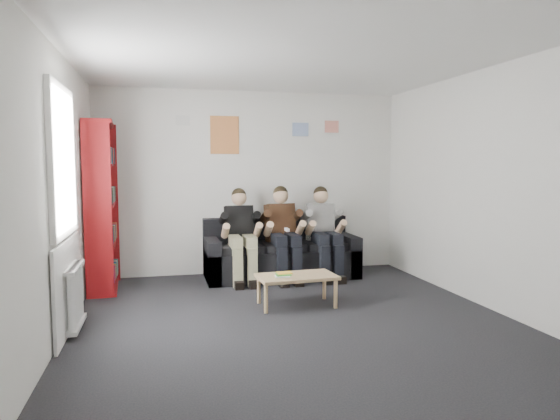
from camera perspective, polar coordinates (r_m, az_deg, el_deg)
The scene contains 14 objects.
room_shell at distance 5.04m, azimuth 1.81°, elevation 2.15°, with size 5.00×5.00×5.00m.
sofa at distance 7.26m, azimuth 0.02°, elevation -5.25°, with size 2.16×0.88×0.83m.
bookshelf at distance 6.82m, azimuth -19.61°, elevation 0.39°, with size 0.32×0.97×2.16m.
coffee_table at distance 5.77m, azimuth 1.91°, elevation -7.87°, with size 0.89×0.49×0.36m.
game_cases at distance 5.70m, azimuth 0.38°, elevation -7.38°, with size 0.20×0.17×0.04m.
person_left at distance 6.90m, azimuth -4.47°, elevation -2.92°, with size 0.39×0.84×1.29m.
person_middle at distance 7.02m, azimuth 0.40°, elevation -2.69°, with size 0.40×0.86×1.32m.
person_right at distance 7.18m, azimuth 5.08°, elevation -2.56°, with size 0.40×0.85×1.30m.
radiator at distance 5.28m, azimuth -22.32°, elevation -9.10°, with size 0.10×0.64×0.60m.
window at distance 5.17m, azimuth -23.39°, elevation -1.77°, with size 0.05×1.30×2.36m.
poster_large at distance 7.41m, azimuth -6.34°, elevation 8.51°, with size 0.42×0.01×0.55m, color #C19444.
poster_blue at distance 7.65m, azimuth 2.34°, elevation 9.19°, with size 0.25×0.01×0.20m, color #3C70CD.
poster_pink at distance 7.80m, azimuth 5.92°, elevation 9.45°, with size 0.22×0.01×0.18m, color #CC3F94.
poster_sign at distance 7.38m, azimuth -11.06°, elevation 10.02°, with size 0.20×0.01×0.14m, color silver.
Camera 1 is at (-1.33, -4.85, 1.62)m, focal length 32.00 mm.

